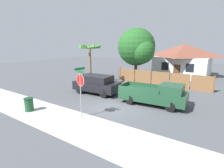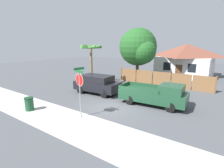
# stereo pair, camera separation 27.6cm
# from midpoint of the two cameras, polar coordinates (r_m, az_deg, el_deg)

# --- Properties ---
(ground_plane) EXTENTS (80.00, 80.00, 0.00)m
(ground_plane) POSITION_cam_midpoint_polar(r_m,az_deg,el_deg) (13.47, 0.13, -7.66)
(ground_plane) COLOR #4C4F54
(sidewalk_strip) EXTENTS (36.00, 3.20, 0.01)m
(sidewalk_strip) POSITION_cam_midpoint_polar(r_m,az_deg,el_deg) (10.97, -11.07, -12.93)
(sidewalk_strip) COLOR beige
(sidewalk_strip) RESTS_ON ground
(wooden_fence) EXTENTS (10.96, 0.12, 1.73)m
(wooden_fence) POSITION_cam_midpoint_polar(r_m,az_deg,el_deg) (20.83, 16.21, 1.58)
(wooden_fence) COLOR brown
(wooden_fence) RESTS_ON ground
(house) EXTENTS (7.81, 7.53, 4.76)m
(house) POSITION_cam_midpoint_polar(r_m,az_deg,el_deg) (28.65, 23.20, 7.39)
(house) COLOR white
(house) RESTS_ON ground
(oak_tree) EXTENTS (5.06, 4.82, 6.77)m
(oak_tree) POSITION_cam_midpoint_polar(r_m,az_deg,el_deg) (23.12, 9.18, 11.58)
(oak_tree) COLOR brown
(oak_tree) RESTS_ON ground
(palm_tree) EXTENTS (2.33, 2.53, 4.67)m
(palm_tree) POSITION_cam_midpoint_polar(r_m,az_deg,el_deg) (20.50, -6.50, 10.77)
(palm_tree) COLOR brown
(palm_tree) RESTS_ON ground
(red_suv) EXTENTS (4.56, 2.37, 1.79)m
(red_suv) POSITION_cam_midpoint_polar(r_m,az_deg,el_deg) (17.01, -4.44, 0.13)
(red_suv) COLOR black
(red_suv) RESTS_ON ground
(orange_pickup) EXTENTS (5.28, 2.34, 1.79)m
(orange_pickup) POSITION_cam_midpoint_polar(r_m,az_deg,el_deg) (14.12, 14.52, -3.37)
(orange_pickup) COLOR #1E472D
(orange_pickup) RESTS_ON ground
(stop_sign) EXTENTS (0.84, 0.76, 3.32)m
(stop_sign) POSITION_cam_midpoint_polar(r_m,az_deg,el_deg) (11.28, -9.84, -0.01)
(stop_sign) COLOR gray
(stop_sign) RESTS_ON ground
(trash_bin) EXTENTS (0.64, 0.64, 0.97)m
(trash_bin) POSITION_cam_midpoint_polar(r_m,az_deg,el_deg) (14.07, -24.90, -5.90)
(trash_bin) COLOR #1E4C2D
(trash_bin) RESTS_ON ground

